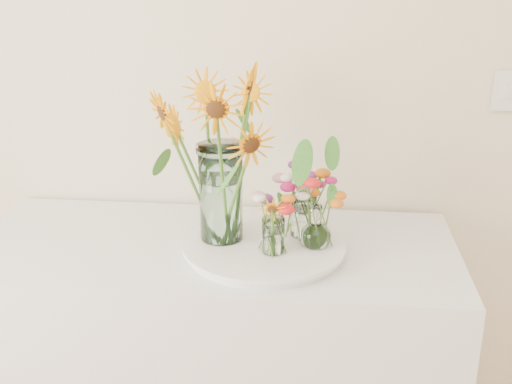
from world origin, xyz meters
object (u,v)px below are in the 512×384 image
at_px(tray, 264,249).
at_px(mason_jar, 221,193).
at_px(small_vase_a, 273,236).
at_px(small_vase_b, 316,227).
at_px(small_vase_c, 303,216).
at_px(counter, 215,375).

bearing_deg(tray, mason_jar, 169.57).
bearing_deg(tray, small_vase_a, -62.37).
bearing_deg(mason_jar, small_vase_b, -6.26).
bearing_deg(mason_jar, small_vase_c, 10.67).
distance_m(mason_jar, small_vase_c, 0.24).
height_order(tray, small_vase_b, small_vase_b).
bearing_deg(small_vase_c, tray, -148.14).
height_order(tray, mason_jar, mason_jar).
xyz_separation_m(counter, small_vase_b, (0.30, -0.05, 0.54)).
bearing_deg(small_vase_a, small_vase_c, 57.85).
xyz_separation_m(mason_jar, small_vase_a, (0.15, -0.08, -0.09)).
distance_m(tray, small_vase_b, 0.16).
height_order(mason_jar, small_vase_a, mason_jar).
height_order(mason_jar, small_vase_b, mason_jar).
bearing_deg(small_vase_c, mason_jar, -169.33).
bearing_deg(small_vase_a, mason_jar, 152.70).
xyz_separation_m(counter, small_vase_a, (0.18, -0.10, 0.53)).
height_order(small_vase_a, small_vase_c, small_vase_c).
bearing_deg(small_vase_c, small_vase_b, -62.89).
bearing_deg(small_vase_b, small_vase_a, -156.45).
xyz_separation_m(counter, mason_jar, (0.03, -0.02, 0.62)).
distance_m(mason_jar, small_vase_b, 0.28).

